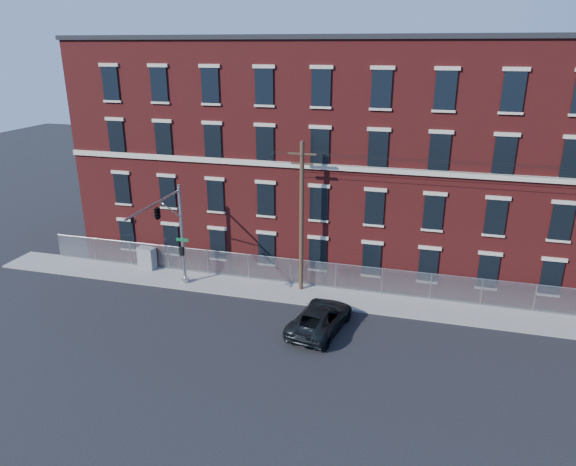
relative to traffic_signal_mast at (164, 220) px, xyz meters
The scene contains 8 objects.
ground 8.35m from the traffic_signal_mast, 19.98° to the right, with size 140.00×140.00×0.00m, color black.
sidewalk 18.98m from the traffic_signal_mast, ahead, with size 65.00×3.00×0.12m, color gray.
mill_building 21.67m from the traffic_signal_mast, 33.14° to the left, with size 55.30×14.32×16.30m.
chain_link_fence 18.97m from the traffic_signal_mast, 12.89° to the left, with size 59.06×0.06×1.85m.
traffic_signal_mast is the anchor object (origin of this frame).
utility_pole_near 8.70m from the traffic_signal_mast, 23.14° to the left, with size 1.80×0.28×10.00m.
pickup_truck 11.40m from the traffic_signal_mast, ahead, with size 2.51×5.44×1.51m, color black.
utility_cabinet 6.97m from the traffic_signal_mast, 134.61° to the left, with size 1.30×0.65×1.62m, color slate.
Camera 1 is at (9.59, -25.58, 15.62)m, focal length 32.64 mm.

